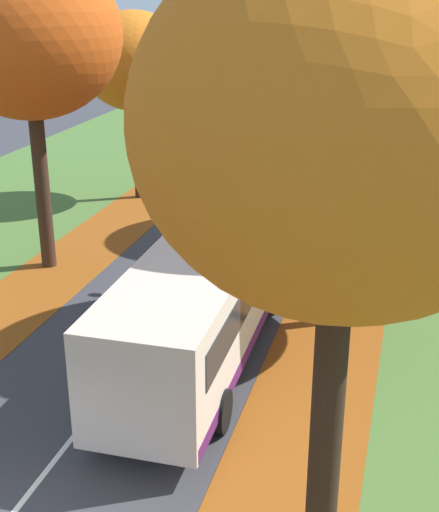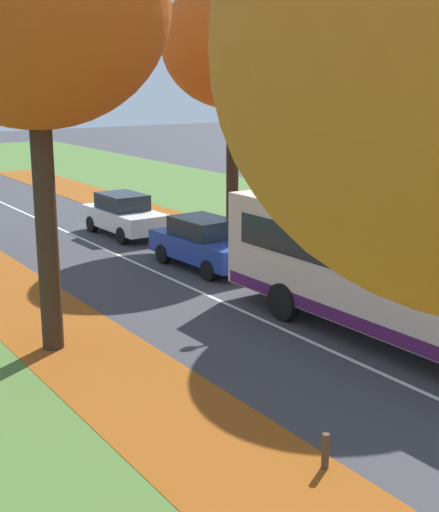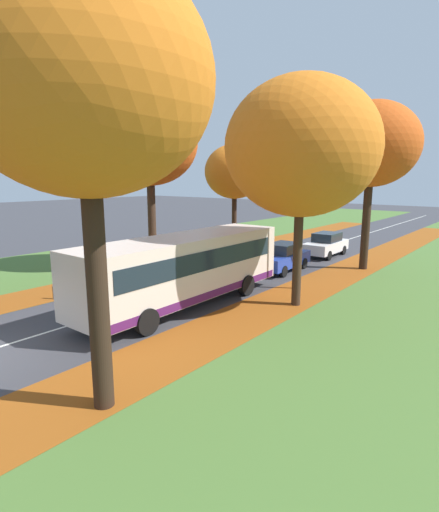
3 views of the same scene
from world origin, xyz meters
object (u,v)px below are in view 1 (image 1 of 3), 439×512
Objects in this scene: tree_left_mid at (134,62)px; tree_right_mid at (392,32)px; car_white_following at (300,181)px; streetlamp_right at (321,167)px; car_blue_lead at (271,223)px; bus at (207,292)px; tree_right_nearest at (346,126)px; tree_right_near at (380,83)px; tree_left_near at (28,35)px.

tree_right_mid is at bearing -4.41° from tree_left_mid.
tree_right_mid reaches higher than car_white_following.
streetlamp_right is (8.83, -7.29, -2.06)m from tree_left_mid.
car_blue_lead is at bearing -135.47° from tree_right_mid.
tree_left_mid is at bearing 118.59° from bus.
tree_right_nearest is at bearing -75.46° from car_blue_lead.
tree_right_mid is at bearing 73.76° from bus.
tree_left_mid is 0.84× the size of tree_right_near.
tree_left_mid is 1.31× the size of streetlamp_right.
tree_right_mid reaches higher than bus.
streetlamp_right is 6.00m from bus.
tree_right_near is (10.46, -1.23, -0.86)m from tree_left_near.
tree_right_mid is (10.25, 7.51, -0.22)m from tree_left_near.
tree_right_nearest is at bearing -81.36° from streetlamp_right.
streetlamp_right reaches higher than bus.
tree_left_mid is at bearing 140.46° from streetlamp_right.
tree_left_near is 1.02× the size of tree_right_nearest.
car_blue_lead is at bearing 31.01° from tree_left_near.
tree_right_nearest reaches higher than car_white_following.
tree_right_nearest reaches higher than bus.
bus is (-3.65, -3.05, -4.85)m from tree_right_near.
tree_left_near is 15.31m from tree_right_nearest.
car_blue_lead is 5.86m from car_white_following.
bus is (-1.98, -5.29, -2.04)m from streetlamp_right.
tree_left_mid is 10.41m from tree_right_mid.
tree_left_mid is at bearing 175.59° from tree_right_mid.
streetlamp_right is at bearing 98.64° from tree_right_nearest.
tree_right_nearest is 1.63× the size of streetlamp_right.
tree_right_nearest is 1.02× the size of tree_right_mid.
car_blue_lead is at bearing -90.58° from car_white_following.
streetlamp_right reaches higher than car_blue_lead.
tree_left_mid reaches higher than car_white_following.
car_blue_lead is (6.76, -4.27, -4.99)m from tree_left_mid.
bus reaches higher than car_blue_lead.
tree_right_nearest reaches higher than tree_right_mid.
tree_right_near is 8.64m from car_blue_lead.
bus is at bearing -140.10° from tree_right_near.
car_white_following is (-3.69, 11.12, -5.74)m from tree_right_near.
tree_left_near is 1.07× the size of tree_right_near.
tree_left_near is 12.71m from tree_right_mid.
bus is at bearing -89.84° from car_white_following.
car_white_following is at bearing 55.61° from tree_left_near.
tree_left_mid is 1.85× the size of car_white_following.
tree_left_mid is at bearing 137.77° from tree_right_near.
tree_right_mid is (10.29, -0.79, 1.40)m from tree_left_mid.
tree_right_nearest is 9.57m from bus.
tree_right_nearest is at bearing -89.06° from tree_right_near.
tree_right_nearest reaches higher than tree_left_mid.
streetlamp_right is 1.40× the size of car_blue_lead.
streetlamp_right is at bearing -39.54° from tree_left_mid.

